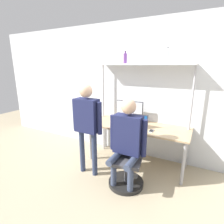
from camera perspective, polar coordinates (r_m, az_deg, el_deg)
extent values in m
plane|color=tan|center=(3.34, 5.52, -18.97)|extent=(12.00, 12.00, 0.00)
cube|color=silver|center=(3.55, 10.88, 6.42)|extent=(8.00, 0.06, 2.70)
cube|color=tan|center=(3.32, 8.37, -4.66)|extent=(1.87, 0.73, 0.03)
cylinder|color=#A5A5AA|center=(3.59, -7.04, -9.73)|extent=(0.05, 0.05, 0.74)
cylinder|color=#A5A5AA|center=(3.05, 22.26, -15.46)|extent=(0.05, 0.05, 0.74)
cylinder|color=#A5A5AA|center=(4.06, -2.13, -6.62)|extent=(0.05, 0.05, 0.74)
cylinder|color=#A5A5AA|center=(3.60, 23.31, -10.83)|extent=(0.05, 0.05, 0.74)
cube|color=white|center=(3.34, 10.39, 15.11)|extent=(1.77, 0.28, 0.02)
cylinder|color=#B2B2B7|center=(3.81, -2.81, 1.05)|extent=(0.04, 0.04, 1.90)
cylinder|color=#B2B2B7|center=(3.31, 24.07, -2.35)|extent=(0.04, 0.04, 1.90)
cylinder|color=#333338|center=(3.57, 5.60, -2.85)|extent=(0.22, 0.22, 0.01)
cylinder|color=#333338|center=(3.55, 5.62, -1.94)|extent=(0.06, 0.06, 0.11)
cube|color=#333338|center=(3.51, 5.74, 1.14)|extent=(0.56, 0.01, 0.31)
cube|color=silver|center=(3.50, 5.70, 1.11)|extent=(0.53, 0.02, 0.28)
cube|color=#333338|center=(3.15, 8.48, -5.41)|extent=(0.29, 0.24, 0.01)
cube|color=black|center=(3.13, 8.37, -5.41)|extent=(0.24, 0.13, 0.00)
cube|color=#333338|center=(3.19, 9.13, -2.85)|extent=(0.29, 0.06, 0.23)
cube|color=#194C8C|center=(3.19, 9.09, -2.90)|extent=(0.25, 0.04, 0.20)
cube|color=silver|center=(3.09, 12.71, -6.03)|extent=(0.07, 0.15, 0.01)
cube|color=black|center=(3.09, 12.72, -5.93)|extent=(0.06, 0.13, 0.00)
cylinder|color=black|center=(3.05, 4.57, -21.96)|extent=(0.56, 0.56, 0.06)
cylinder|color=#4C4C51|center=(2.93, 4.66, -18.71)|extent=(0.06, 0.06, 0.35)
cube|color=#3F3F44|center=(2.82, 4.75, -15.28)|extent=(0.53, 0.53, 0.05)
cube|color=#3F3F44|center=(2.89, 5.82, -8.97)|extent=(0.41, 0.11, 0.45)
cylinder|color=#38425B|center=(2.85, 0.50, -19.81)|extent=(0.09, 0.09, 0.46)
cylinder|color=#38425B|center=(2.76, 6.00, -21.23)|extent=(0.09, 0.09, 0.46)
cylinder|color=#38425B|center=(2.73, 0.81, -14.69)|extent=(0.10, 0.38, 0.10)
cylinder|color=#38425B|center=(2.63, 6.42, -15.98)|extent=(0.10, 0.38, 0.10)
cube|color=#1E234C|center=(2.66, 5.19, -7.28)|extent=(0.43, 0.20, 0.60)
cylinder|color=#1E234C|center=(2.77, 0.22, -6.67)|extent=(0.08, 0.08, 0.57)
cylinder|color=#1E234C|center=(2.59, 10.51, -8.50)|extent=(0.08, 0.08, 0.57)
sphere|color=#D8AD8C|center=(2.53, 5.42, 1.80)|extent=(0.23, 0.23, 0.23)
cylinder|color=#2D3856|center=(3.22, -9.71, -12.38)|extent=(0.09, 0.09, 0.79)
cylinder|color=#2D3856|center=(3.08, -5.74, -13.53)|extent=(0.09, 0.09, 0.79)
cube|color=#1E234C|center=(2.90, -8.23, -1.13)|extent=(0.40, 0.20, 0.56)
cylinder|color=#1E234C|center=(3.05, -11.96, -0.82)|extent=(0.08, 0.08, 0.53)
cylinder|color=#1E234C|center=(2.77, -4.10, -2.10)|extent=(0.08, 0.08, 0.53)
sphere|color=#D8AD8C|center=(2.82, -8.54, 6.81)|extent=(0.21, 0.21, 0.21)
cylinder|color=silver|center=(3.25, 17.58, 16.78)|extent=(0.07, 0.07, 0.21)
cylinder|color=silver|center=(3.25, 17.76, 18.97)|extent=(0.03, 0.03, 0.04)
cylinder|color=black|center=(3.26, 17.80, 19.43)|extent=(0.03, 0.03, 0.01)
cylinder|color=#593372|center=(3.48, 4.33, 17.01)|extent=(0.07, 0.07, 0.19)
cylinder|color=#593372|center=(3.48, 4.37, 18.82)|extent=(0.03, 0.03, 0.03)
cylinder|color=black|center=(3.48, 4.38, 19.20)|extent=(0.04, 0.04, 0.01)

